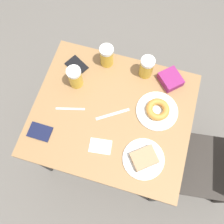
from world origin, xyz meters
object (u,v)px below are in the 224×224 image
plate_with_cake (144,158)px  beer_mug_center (147,67)px  fork (70,109)px  knife (113,114)px  plate_with_donut (157,110)px  napkin_folded (100,146)px  beer_mug_left (75,77)px  beer_mug_right (107,56)px  blue_pouch (171,79)px  passport_near_edge (77,66)px  passport_far_edge (40,132)px

plate_with_cake → beer_mug_center: 0.52m
fork → knife: bearing=98.6°
plate_with_donut → knife: plate_with_donut is taller
plate_with_donut → beer_mug_center: (-0.22, -0.12, 0.05)m
plate_with_cake → knife: (-0.20, -0.23, -0.02)m
plate_with_donut → napkin_folded: size_ratio=1.86×
plate_with_cake → beer_mug_left: beer_mug_left is taller
beer_mug_right → blue_pouch: 0.40m
fork → beer_mug_right: bearing=162.3°
napkin_folded → beer_mug_right: bearing=-167.2°
plate_with_cake → plate_with_donut: (-0.29, 0.01, 0.00)m
napkin_folded → passport_near_edge: size_ratio=0.84×
beer_mug_right → napkin_folded: beer_mug_right is taller
beer_mug_right → fork: size_ratio=0.87×
passport_far_edge → beer_mug_left: bearing=164.4°
beer_mug_left → napkin_folded: bearing=37.3°
plate_with_cake → blue_pouch: 0.50m
beer_mug_right → fork: beer_mug_right is taller
knife → blue_pouch: 0.40m
beer_mug_center → passport_near_edge: size_ratio=0.93×
plate_with_cake → beer_mug_left: bearing=-123.9°
plate_with_cake → knife: plate_with_cake is taller
napkin_folded → beer_mug_center: bearing=165.9°
plate_with_cake → passport_far_edge: size_ratio=1.76×
knife → plate_with_donut: bearing=110.6°
knife → passport_far_edge: bearing=-59.2°
napkin_folded → plate_with_cake: bearing=89.7°
knife → passport_near_edge: 0.38m
beer_mug_center → fork: (0.34, -0.36, -0.07)m
plate_with_donut → knife: size_ratio=1.37×
fork → knife: (-0.04, 0.24, -0.00)m
napkin_folded → knife: 0.20m
beer_mug_right → knife: (0.32, 0.13, -0.07)m
napkin_folded → passport_near_edge: passport_near_edge is taller
plate_with_cake → fork: 0.50m
plate_with_donut → beer_mug_left: (-0.04, -0.50, 0.05)m
fork → passport_near_edge: size_ratio=1.07×
napkin_folded → plate_with_donut: bearing=138.8°
passport_far_edge → blue_pouch: blue_pouch is taller
beer_mug_left → fork: (0.17, 0.02, -0.07)m
beer_mug_right → napkin_folded: 0.53m
plate_with_cake → beer_mug_center: (-0.51, -0.11, 0.05)m
fork → blue_pouch: blue_pouch is taller
beer_mug_center → knife: 0.34m
plate_with_donut → beer_mug_left: beer_mug_left is taller
passport_far_edge → fork: bearing=146.8°
beer_mug_center → knife: size_ratio=0.82×
plate_with_cake → passport_near_edge: plate_with_cake is taller
fork → knife: 0.24m
plate_with_donut → blue_pouch: 0.21m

